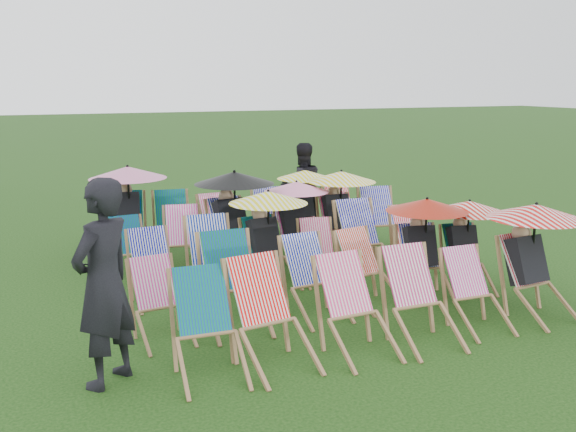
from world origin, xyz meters
name	(u,v)px	position (x,y,z in m)	size (l,w,h in m)	color
ground	(298,285)	(0.00, 0.00, 0.00)	(100.00, 100.00, 0.00)	black
deckchair_0	(208,327)	(-1.89, -2.19, 0.48)	(0.69, 0.92, 0.96)	olive
deckchair_1	(272,316)	(-1.26, -2.21, 0.51)	(0.79, 1.01, 1.02)	olive
deckchair_2	(357,308)	(-0.36, -2.28, 0.48)	(0.68, 0.92, 0.96)	olive
deckchair_3	(422,299)	(0.39, -2.31, 0.49)	(0.66, 0.91, 0.98)	olive
deckchair_4	(478,291)	(1.20, -2.20, 0.43)	(0.59, 0.81, 0.86)	olive
deckchair_5	(537,258)	(2.09, -2.14, 0.70)	(1.11, 1.18, 1.32)	olive
deckchair_6	(161,302)	(-2.11, -1.16, 0.42)	(0.63, 0.83, 0.84)	olive
deckchair_7	(234,284)	(-1.29, -1.13, 0.51)	(0.71, 0.97, 1.03)	olive
deckchair_8	(316,279)	(-0.30, -1.17, 0.46)	(0.68, 0.90, 0.93)	olive
deckchair_9	(370,269)	(0.51, -1.04, 0.45)	(0.74, 0.92, 0.89)	olive
deckchair_10	(425,245)	(1.34, -1.00, 0.66)	(1.05, 1.12, 1.25)	olive
deckchair_11	(468,243)	(2.00, -1.02, 0.62)	(0.99, 1.06, 1.18)	olive
deckchair_12	(154,268)	(-1.93, 0.06, 0.44)	(0.61, 0.84, 0.89)	olive
deckchair_13	(214,258)	(-1.18, 0.02, 0.50)	(0.72, 0.96, 0.99)	olive
deckchair_14	(269,236)	(-0.35, 0.18, 0.67)	(1.07, 1.15, 1.27)	olive
deckchair_15	(321,252)	(0.35, 0.05, 0.41)	(0.67, 0.84, 0.83)	olive
deckchair_16	(366,239)	(1.09, 0.07, 0.51)	(0.69, 0.96, 1.03)	olive
deckchair_17	(415,239)	(1.91, 0.06, 0.44)	(0.71, 0.90, 0.89)	olive
deckchair_18	(131,249)	(-2.03, 1.21, 0.42)	(0.61, 0.81, 0.83)	olive
deckchair_19	(184,240)	(-1.27, 1.27, 0.46)	(0.76, 0.94, 0.91)	olive
deckchair_20	(236,217)	(-0.49, 1.21, 0.74)	(1.19, 1.29, 1.41)	olive
deckchair_21	(297,219)	(0.52, 1.25, 0.63)	(1.01, 1.05, 1.20)	olive
deckchair_22	(341,210)	(1.31, 1.28, 0.69)	(1.11, 1.16, 1.31)	olive
deckchair_23	(383,220)	(2.02, 1.16, 0.50)	(0.80, 1.01, 0.99)	olive
deckchair_24	(126,210)	(-1.90, 2.34, 0.75)	(1.20, 1.28, 1.42)	olive
deckchair_25	(173,223)	(-1.18, 2.35, 0.48)	(0.76, 0.97, 0.96)	olive
deckchair_26	(219,222)	(-0.41, 2.32, 0.43)	(0.62, 0.83, 0.87)	olive
deckchair_27	(271,217)	(0.52, 2.33, 0.45)	(0.73, 0.92, 0.91)	olive
deckchair_28	(306,202)	(1.23, 2.47, 0.63)	(1.00, 1.06, 1.19)	olive
deckchair_29	(344,209)	(1.98, 2.42, 0.45)	(0.62, 0.85, 0.91)	olive
person_left	(104,283)	(-2.78, -1.97, 0.95)	(0.70, 0.46, 1.91)	black
person_rear	(302,188)	(1.34, 2.88, 0.82)	(0.80, 0.62, 1.64)	black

